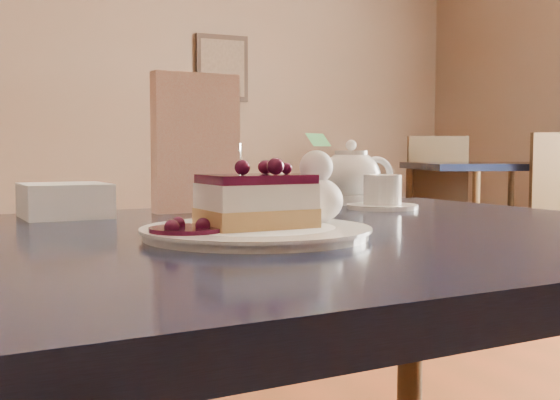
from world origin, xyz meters
name	(u,v)px	position (x,y,z in m)	size (l,w,h in m)	color
main_table	(238,298)	(0.11, 0.20, 0.72)	(1.34, 0.95, 0.80)	black
dessert_plate	(256,233)	(0.12, 0.15, 0.81)	(0.27, 0.27, 0.01)	white
cheesecake_slice	(256,202)	(0.12, 0.15, 0.85)	(0.13, 0.10, 0.06)	#B67A42
whipped_cream	(316,200)	(0.21, 0.17, 0.84)	(0.07, 0.07, 0.06)	white
berry_sauce	(186,230)	(0.03, 0.14, 0.82)	(0.09, 0.09, 0.01)	black
tea_set	(356,181)	(0.49, 0.55, 0.85)	(0.17, 0.25, 0.11)	white
menu_card	(196,143)	(0.16, 0.52, 0.92)	(0.15, 0.03, 0.24)	beige
sugar_shaker	(224,176)	(0.22, 0.55, 0.86)	(0.06, 0.06, 0.12)	white
napkin_stack	(65,200)	(-0.06, 0.51, 0.83)	(0.13, 0.13, 0.05)	white
bg_table_far_right	(494,271)	(3.13, 3.14, 0.08)	(1.32, 2.01, 1.33)	black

